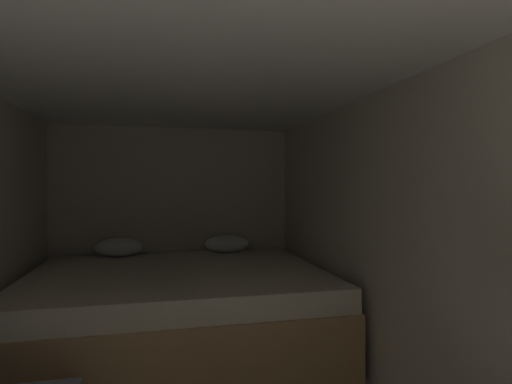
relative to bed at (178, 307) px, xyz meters
The scene contains 4 objects.
wall_back 1.31m from the bed, 90.00° to the left, with size 2.78×0.05×2.11m, color beige.
wall_right 2.11m from the bed, 46.87° to the right, with size 0.05×5.07×2.11m, color beige.
ceiling_slab 2.30m from the bed, 90.00° to the right, with size 2.78×5.07×0.05m, color white.
bed is the anchor object (origin of this frame).
Camera 1 is at (-0.17, -0.34, 1.44)m, focal length 28.91 mm.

